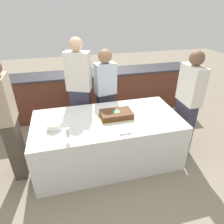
% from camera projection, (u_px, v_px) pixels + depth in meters
% --- Properties ---
extents(ground_plane, '(14.00, 14.00, 0.00)m').
position_uv_depth(ground_plane, '(108.00, 158.00, 3.19)').
color(ground_plane, gray).
extents(back_counter, '(4.40, 0.58, 0.92)m').
position_uv_depth(back_counter, '(91.00, 93.00, 4.31)').
color(back_counter, '#5B2D1E').
rests_on(back_counter, ground_plane).
extents(dining_table, '(2.09, 1.03, 0.73)m').
position_uv_depth(dining_table, '(108.00, 140.00, 3.01)').
color(dining_table, silver).
rests_on(dining_table, ground_plane).
extents(cake, '(0.49, 0.31, 0.09)m').
position_uv_depth(cake, '(116.00, 114.00, 2.86)').
color(cake, gold).
rests_on(cake, dining_table).
extents(plate_stack, '(0.19, 0.19, 0.08)m').
position_uv_depth(plate_stack, '(54.00, 126.00, 2.60)').
color(plate_stack, white).
rests_on(plate_stack, dining_table).
extents(wine_glass, '(0.06, 0.06, 0.18)m').
position_uv_depth(wine_glass, '(68.00, 133.00, 2.33)').
color(wine_glass, white).
rests_on(wine_glass, dining_table).
extents(side_plate_near_cake, '(0.20, 0.20, 0.00)m').
position_uv_depth(side_plate_near_cake, '(115.00, 106.00, 3.16)').
color(side_plate_near_cake, white).
rests_on(side_plate_near_cake, dining_table).
extents(side_plate_right_edge, '(0.20, 0.20, 0.00)m').
position_uv_depth(side_plate_right_edge, '(158.00, 114.00, 2.95)').
color(side_plate_right_edge, white).
rests_on(side_plate_right_edge, dining_table).
extents(utensil_pile, '(0.16, 0.11, 0.02)m').
position_uv_depth(utensil_pile, '(124.00, 131.00, 2.54)').
color(utensil_pile, white).
rests_on(utensil_pile, dining_table).
extents(person_cutting_cake, '(0.37, 0.26, 1.55)m').
position_uv_depth(person_cutting_cake, '(106.00, 92.00, 3.44)').
color(person_cutting_cake, '#282833').
rests_on(person_cutting_cake, ground_plane).
extents(person_seated_left, '(0.20, 0.33, 1.67)m').
position_uv_depth(person_seated_left, '(8.00, 122.00, 2.49)').
color(person_seated_left, '#4C4238').
rests_on(person_seated_left, ground_plane).
extents(person_seated_right, '(0.21, 0.42, 1.62)m').
position_uv_depth(person_seated_right, '(188.00, 103.00, 3.05)').
color(person_seated_right, '#383347').
rests_on(person_seated_right, ground_plane).
extents(person_standing_back, '(0.43, 0.33, 1.74)m').
position_uv_depth(person_standing_back, '(80.00, 90.00, 3.30)').
color(person_standing_back, '#383347').
rests_on(person_standing_back, ground_plane).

